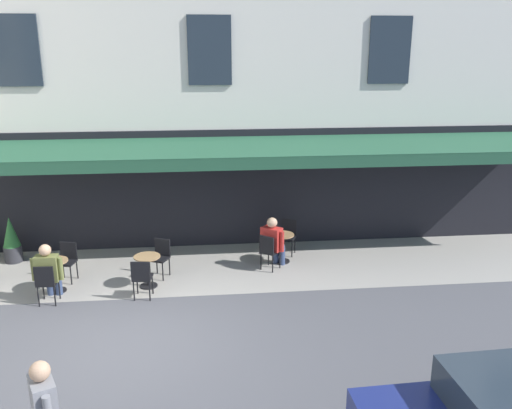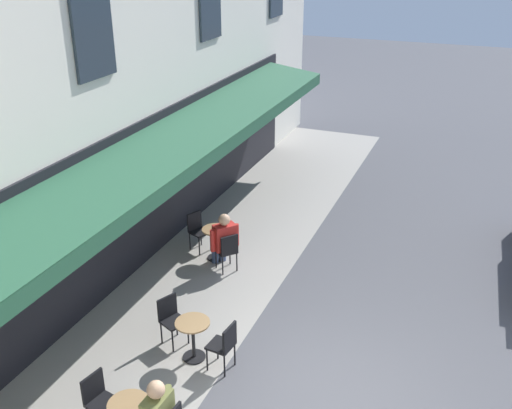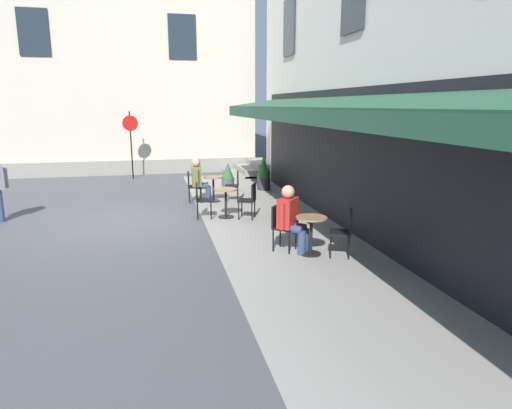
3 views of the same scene
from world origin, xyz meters
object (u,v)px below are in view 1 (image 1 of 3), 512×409
at_px(cafe_table_mid_terrace, 282,244).
at_px(cafe_table_streetside, 148,267).
at_px(cafe_table_near_entrance, 55,271).
at_px(cafe_chair_black_by_window, 46,281).
at_px(cafe_chair_black_kerbside, 269,249).
at_px(seated_companion_in_red, 274,241).
at_px(cafe_chair_black_facing_street, 67,258).
at_px(potted_plant_under_sign, 11,240).
at_px(seated_patron_in_olive, 48,270).
at_px(cafe_chair_black_under_awning, 288,234).
at_px(cafe_chair_black_corner_left, 161,254).
at_px(cafe_chair_black_corner_right, 142,276).

bearing_deg(cafe_table_mid_terrace, cafe_table_streetside, 19.11).
distance_m(cafe_table_near_entrance, cafe_chair_black_by_window, 0.63).
xyz_separation_m(cafe_chair_black_kerbside, seated_companion_in_red, (-0.14, -0.17, 0.16)).
distance_m(cafe_chair_black_facing_street, potted_plant_under_sign, 2.11).
height_order(cafe_table_near_entrance, potted_plant_under_sign, potted_plant_under_sign).
bearing_deg(seated_patron_in_olive, cafe_chair_black_facing_street, -97.95).
bearing_deg(cafe_chair_black_by_window, cafe_chair_black_facing_street, -96.97).
xyz_separation_m(cafe_table_mid_terrace, cafe_table_streetside, (3.27, 1.13, 0.00)).
distance_m(cafe_chair_black_under_awning, cafe_table_streetside, 3.91).
bearing_deg(cafe_chair_black_facing_street, seated_companion_in_red, -177.15).
xyz_separation_m(cafe_table_near_entrance, cafe_chair_black_facing_street, (-0.13, -0.62, 0.06)).
relative_size(cafe_chair_black_by_window, seated_patron_in_olive, 0.69).
bearing_deg(seated_companion_in_red, cafe_chair_black_corner_left, 4.97).
bearing_deg(cafe_chair_black_kerbside, cafe_table_mid_terrace, -129.87).
bearing_deg(cafe_table_mid_terrace, cafe_chair_black_corner_left, 10.51).
relative_size(cafe_table_near_entrance, potted_plant_under_sign, 0.63).
relative_size(cafe_table_streetside, cafe_chair_black_corner_right, 0.82).
relative_size(cafe_chair_black_by_window, potted_plant_under_sign, 0.76).
bearing_deg(cafe_table_mid_terrace, cafe_chair_black_by_window, 18.83).
relative_size(cafe_chair_black_corner_right, seated_companion_in_red, 0.69).
bearing_deg(cafe_chair_black_facing_street, cafe_chair_black_corner_right, 146.82).
bearing_deg(cafe_chair_black_corner_left, potted_plant_under_sign, -18.67).
height_order(cafe_table_streetside, seated_companion_in_red, seated_companion_in_red).
xyz_separation_m(cafe_table_streetside, seated_companion_in_red, (-3.00, -0.81, 0.21)).
xyz_separation_m(cafe_chair_black_facing_street, cafe_table_mid_terrace, (-5.17, -0.56, -0.06)).
distance_m(cafe_chair_black_by_window, potted_plant_under_sign, 2.96).
relative_size(cafe_table_near_entrance, cafe_chair_black_by_window, 0.82).
bearing_deg(cafe_chair_black_corner_left, cafe_chair_black_under_awning, -160.71).
xyz_separation_m(cafe_chair_black_kerbside, cafe_chair_black_corner_left, (2.60, 0.07, 0.00)).
distance_m(cafe_table_mid_terrace, cafe_chair_black_under_awning, 0.63).
xyz_separation_m(cafe_table_mid_terrace, seated_companion_in_red, (0.27, 0.32, 0.21)).
height_order(seated_patron_in_olive, seated_companion_in_red, seated_companion_in_red).
relative_size(cafe_chair_black_under_awning, seated_patron_in_olive, 0.69).
distance_m(cafe_chair_black_corner_left, seated_companion_in_red, 2.75).
distance_m(seated_patron_in_olive, potted_plant_under_sign, 2.79).
height_order(cafe_table_mid_terrace, seated_patron_in_olive, seated_patron_in_olive).
xyz_separation_m(cafe_table_near_entrance, cafe_chair_black_kerbside, (-4.89, -0.70, 0.06)).
distance_m(cafe_chair_black_by_window, seated_companion_in_red, 5.27).
xyz_separation_m(cafe_table_mid_terrace, cafe_chair_black_kerbside, (0.41, 0.49, 0.06)).
relative_size(cafe_chair_black_under_awning, seated_companion_in_red, 0.69).
relative_size(cafe_chair_black_facing_street, cafe_chair_black_corner_left, 1.00).
relative_size(cafe_table_streetside, potted_plant_under_sign, 0.63).
relative_size(cafe_chair_black_under_awning, potted_plant_under_sign, 0.76).
bearing_deg(cafe_table_streetside, potted_plant_under_sign, -27.66).
relative_size(cafe_table_mid_terrace, cafe_table_streetside, 1.00).
relative_size(cafe_chair_black_facing_street, cafe_table_mid_terrace, 1.21).
xyz_separation_m(cafe_table_near_entrance, cafe_table_mid_terrace, (-5.30, -1.18, 0.00)).
height_order(cafe_table_mid_terrace, seated_companion_in_red, seated_companion_in_red).
relative_size(seated_patron_in_olive, seated_companion_in_red, 0.99).
relative_size(cafe_chair_black_facing_street, cafe_chair_black_under_awning, 1.00).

